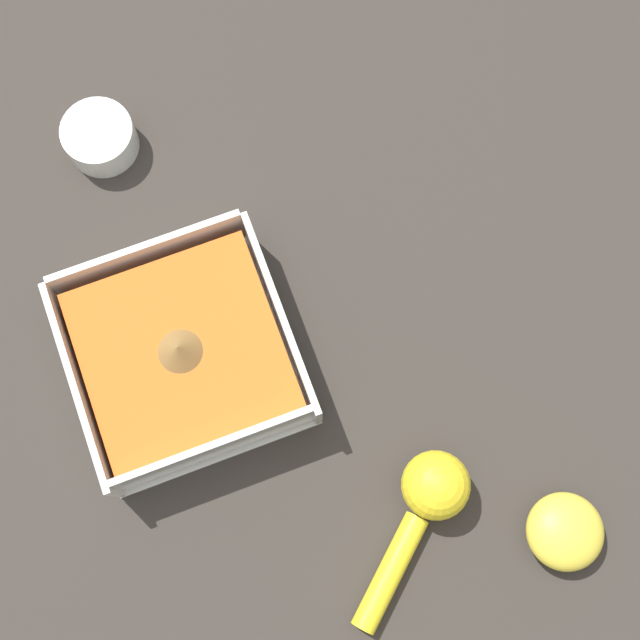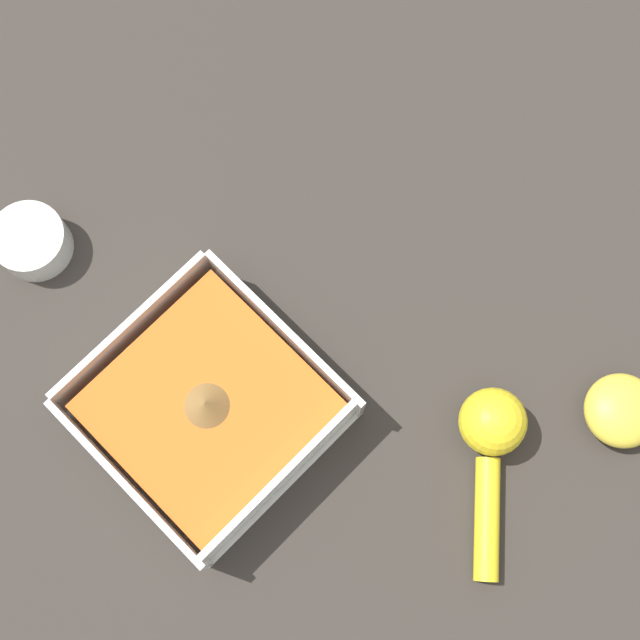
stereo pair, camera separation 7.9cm
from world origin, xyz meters
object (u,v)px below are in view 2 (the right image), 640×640
at_px(spice_bowl, 32,242).
at_px(lemon_half, 622,411).
at_px(lemon_squeezer, 492,440).
at_px(square_dish, 207,406).

height_order(spice_bowl, lemon_half, lemon_half).
bearing_deg(spice_bowl, lemon_squeezer, -159.00).
relative_size(lemon_squeezer, lemon_half, 2.06).
distance_m(square_dish, lemon_squeezer, 0.25).
xyz_separation_m(square_dish, lemon_half, (-0.26, -0.26, -0.01)).
relative_size(square_dish, lemon_squeezer, 1.38).
distance_m(square_dish, lemon_half, 0.37).
relative_size(spice_bowl, lemon_squeezer, 0.50).
bearing_deg(lemon_half, spice_bowl, 28.44).
bearing_deg(square_dish, spice_bowl, 2.23).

